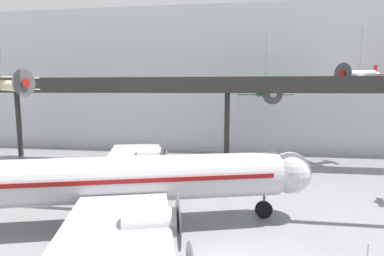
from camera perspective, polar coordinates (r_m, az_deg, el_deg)
The scene contains 7 objects.
hangar_back_wall at distance 48.25m, azimuth 6.97°, elevation 9.09°, with size 140.00×3.00×22.56m.
mezzanine_walkway at distance 38.68m, azimuth 6.74°, elevation 7.07°, with size 110.00×3.20×11.33m.
airliner_silver_main at distance 22.15m, azimuth -14.95°, elevation -9.65°, with size 29.46×34.14×9.66m.
suspended_plane_green_biplane at distance 42.21m, azimuth 13.74°, elevation 6.82°, with size 7.71×6.41×9.79m.
suspended_plane_silver_racer at distance 44.69m, azimuth 29.26°, elevation 8.85°, with size 6.49×7.29×7.35m.
suspended_plane_cream_biplane at distance 31.58m, azimuth -32.31°, elevation 7.01°, with size 5.57×6.74×8.54m.
stanchion_barrier at distance 21.26m, azimuth 30.43°, elevation -20.18°, with size 0.36×0.36×1.08m.
Camera 1 is at (0.66, -14.80, 9.82)m, focal length 28.00 mm.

